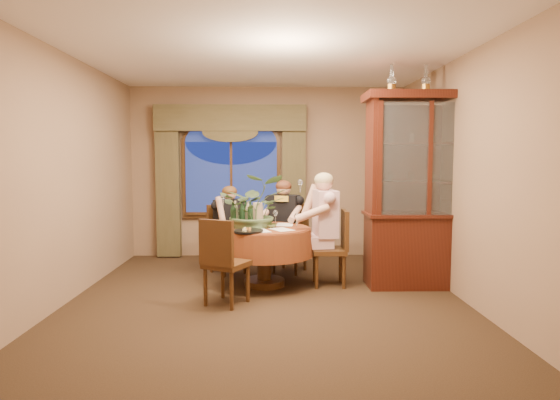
{
  "coord_description": "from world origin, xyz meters",
  "views": [
    {
      "loc": [
        0.05,
        -5.29,
        1.61
      ],
      "look_at": [
        0.17,
        0.6,
        1.1
      ],
      "focal_mm": 30.0,
      "sensor_mm": 36.0,
      "label": 1
    }
  ],
  "objects_px": {
    "stoneware_vase": "(258,215)",
    "wine_bottle_4": "(235,213)",
    "wine_bottle_3": "(233,215)",
    "wine_bottle_5": "(248,214)",
    "chair_back_right": "(290,239)",
    "wine_bottle_1": "(242,215)",
    "person_pink": "(325,228)",
    "dining_table": "(264,256)",
    "chair_back": "(228,239)",
    "oil_lamp_center": "(426,78)",
    "centerpiece_plant": "(254,182)",
    "chair_front_left": "(227,262)",
    "person_scarf": "(284,226)",
    "oil_lamp_right": "(460,79)",
    "china_cabinet": "(423,191)",
    "olive_bowl": "(270,226)",
    "wine_bottle_2": "(246,213)",
    "oil_lamp_left": "(392,78)",
    "wine_bottle_0": "(250,215)",
    "chair_right": "(329,248)",
    "person_back": "(229,229)"
  },
  "relations": [
    {
      "from": "china_cabinet",
      "to": "wine_bottle_1",
      "type": "distance_m",
      "value": 2.3
    },
    {
      "from": "wine_bottle_2",
      "to": "wine_bottle_3",
      "type": "relative_size",
      "value": 1.0
    },
    {
      "from": "stoneware_vase",
      "to": "chair_back",
      "type": "bearing_deg",
      "value": 126.57
    },
    {
      "from": "chair_right",
      "to": "chair_back_right",
      "type": "bearing_deg",
      "value": 33.54
    },
    {
      "from": "dining_table",
      "to": "stoneware_vase",
      "type": "xyz_separation_m",
      "value": [
        -0.09,
        0.09,
        0.53
      ]
    },
    {
      "from": "chair_back_right",
      "to": "person_scarf",
      "type": "distance_m",
      "value": 0.2
    },
    {
      "from": "chair_front_left",
      "to": "wine_bottle_1",
      "type": "relative_size",
      "value": 2.91
    },
    {
      "from": "chair_back",
      "to": "person_back",
      "type": "xyz_separation_m",
      "value": [
        0.02,
        -0.0,
        0.14
      ]
    },
    {
      "from": "oil_lamp_center",
      "to": "centerpiece_plant",
      "type": "relative_size",
      "value": 0.35
    },
    {
      "from": "oil_lamp_right",
      "to": "chair_back",
      "type": "distance_m",
      "value": 3.71
    },
    {
      "from": "wine_bottle_3",
      "to": "wine_bottle_4",
      "type": "relative_size",
      "value": 1.0
    },
    {
      "from": "china_cabinet",
      "to": "chair_back_right",
      "type": "relative_size",
      "value": 2.54
    },
    {
      "from": "oil_lamp_center",
      "to": "person_scarf",
      "type": "bearing_deg",
      "value": 155.23
    },
    {
      "from": "stoneware_vase",
      "to": "wine_bottle_4",
      "type": "distance_m",
      "value": 0.29
    },
    {
      "from": "wine_bottle_4",
      "to": "wine_bottle_5",
      "type": "xyz_separation_m",
      "value": [
        0.17,
        -0.1,
        0.0
      ]
    },
    {
      "from": "person_scarf",
      "to": "oil_lamp_center",
      "type": "bearing_deg",
      "value": 175.79
    },
    {
      "from": "chair_back_right",
      "to": "wine_bottle_1",
      "type": "relative_size",
      "value": 2.91
    },
    {
      "from": "chair_right",
      "to": "wine_bottle_3",
      "type": "distance_m",
      "value": 1.29
    },
    {
      "from": "person_back",
      "to": "wine_bottle_1",
      "type": "bearing_deg",
      "value": 71.15
    },
    {
      "from": "chair_front_left",
      "to": "person_scarf",
      "type": "distance_m",
      "value": 1.65
    },
    {
      "from": "wine_bottle_3",
      "to": "wine_bottle_5",
      "type": "xyz_separation_m",
      "value": [
        0.18,
        0.08,
        0.0
      ]
    },
    {
      "from": "chair_back_right",
      "to": "wine_bottle_0",
      "type": "distance_m",
      "value": 1.04
    },
    {
      "from": "person_scarf",
      "to": "wine_bottle_4",
      "type": "height_order",
      "value": "person_scarf"
    },
    {
      "from": "dining_table",
      "to": "chair_right",
      "type": "height_order",
      "value": "chair_right"
    },
    {
      "from": "centerpiece_plant",
      "to": "wine_bottle_2",
      "type": "relative_size",
      "value": 2.91
    },
    {
      "from": "person_pink",
      "to": "wine_bottle_1",
      "type": "bearing_deg",
      "value": 89.76
    },
    {
      "from": "centerpiece_plant",
      "to": "wine_bottle_0",
      "type": "bearing_deg",
      "value": -110.91
    },
    {
      "from": "person_back",
      "to": "wine_bottle_4",
      "type": "xyz_separation_m",
      "value": [
        0.13,
        -0.55,
        0.29
      ]
    },
    {
      "from": "wine_bottle_2",
      "to": "chair_front_left",
      "type": "bearing_deg",
      "value": -100.02
    },
    {
      "from": "dining_table",
      "to": "oil_lamp_right",
      "type": "bearing_deg",
      "value": -1.67
    },
    {
      "from": "oil_lamp_center",
      "to": "person_back",
      "type": "relative_size",
      "value": 0.27
    },
    {
      "from": "wine_bottle_4",
      "to": "wine_bottle_1",
      "type": "bearing_deg",
      "value": -57.45
    },
    {
      "from": "chair_back_right",
      "to": "chair_front_left",
      "type": "xyz_separation_m",
      "value": [
        -0.76,
        -1.5,
        0.0
      ]
    },
    {
      "from": "oil_lamp_left",
      "to": "chair_right",
      "type": "distance_m",
      "value": 2.25
    },
    {
      "from": "dining_table",
      "to": "wine_bottle_3",
      "type": "height_order",
      "value": "wine_bottle_3"
    },
    {
      "from": "oil_lamp_left",
      "to": "chair_back_right",
      "type": "distance_m",
      "value": 2.58
    },
    {
      "from": "chair_right",
      "to": "wine_bottle_0",
      "type": "xyz_separation_m",
      "value": [
        -1.0,
        -0.04,
        0.44
      ]
    },
    {
      "from": "chair_front_left",
      "to": "person_pink",
      "type": "height_order",
      "value": "person_pink"
    },
    {
      "from": "china_cabinet",
      "to": "olive_bowl",
      "type": "height_order",
      "value": "china_cabinet"
    },
    {
      "from": "wine_bottle_0",
      "to": "wine_bottle_4",
      "type": "xyz_separation_m",
      "value": [
        -0.2,
        0.18,
        0.0
      ]
    },
    {
      "from": "dining_table",
      "to": "wine_bottle_4",
      "type": "height_order",
      "value": "wine_bottle_4"
    },
    {
      "from": "chair_right",
      "to": "wine_bottle_5",
      "type": "relative_size",
      "value": 2.91
    },
    {
      "from": "china_cabinet",
      "to": "chair_right",
      "type": "relative_size",
      "value": 2.54
    },
    {
      "from": "oil_lamp_right",
      "to": "wine_bottle_3",
      "type": "distance_m",
      "value": 3.28
    },
    {
      "from": "dining_table",
      "to": "wine_bottle_0",
      "type": "height_order",
      "value": "wine_bottle_0"
    },
    {
      "from": "oil_lamp_left",
      "to": "chair_right",
      "type": "relative_size",
      "value": 0.35
    },
    {
      "from": "person_pink",
      "to": "oil_lamp_left",
      "type": "bearing_deg",
      "value": -106.59
    },
    {
      "from": "china_cabinet",
      "to": "centerpiece_plant",
      "type": "height_order",
      "value": "china_cabinet"
    },
    {
      "from": "person_scarf",
      "to": "stoneware_vase",
      "type": "height_order",
      "value": "person_scarf"
    },
    {
      "from": "chair_back",
      "to": "wine_bottle_0",
      "type": "bearing_deg",
      "value": 78.0
    }
  ]
}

